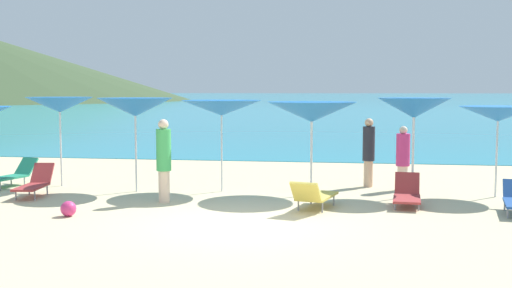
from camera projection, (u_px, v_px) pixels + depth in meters
ground_plane at (290, 167)px, 21.65m from camera, size 50.00×100.00×0.30m
ocean_water at (346, 96)px, 238.54m from camera, size 650.00×440.00×0.02m
umbrella_2 at (60, 105)px, 16.32m from camera, size 1.74×1.74×2.37m
umbrella_3 at (135, 107)px, 15.44m from camera, size 1.91×1.91×2.36m
umbrella_4 at (221, 108)px, 15.44m from camera, size 2.09×2.09×2.31m
umbrella_5 at (312, 112)px, 14.96m from camera, size 2.36×2.36×2.27m
umbrella_6 at (414, 108)px, 14.71m from camera, size 1.79×1.79×2.37m
umbrella_7 at (498, 114)px, 14.63m from camera, size 1.85×1.85×2.18m
lounge_chair_0 at (35, 183)px, 14.91m from camera, size 0.69×1.55×0.74m
lounge_chair_1 at (407, 194)px, 13.68m from camera, size 0.68×1.43×0.67m
lounge_chair_5 at (314, 195)px, 13.21m from camera, size 0.97×1.72×0.70m
lounge_chair_6 at (11, 175)px, 16.45m from camera, size 0.89×1.71×0.70m
beachgoer_0 at (164, 158)px, 14.03m from camera, size 0.34×0.34×1.90m
beachgoer_1 at (403, 157)px, 15.72m from camera, size 0.35×0.35×1.65m
beachgoer_2 at (369, 150)px, 16.28m from camera, size 0.32×0.32×1.82m
beach_ball at (68, 209)px, 12.52m from camera, size 0.32×0.32×0.32m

